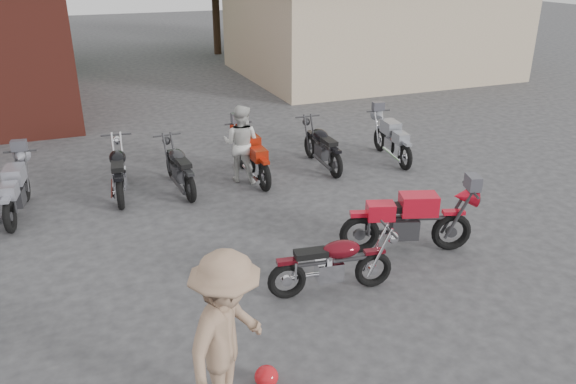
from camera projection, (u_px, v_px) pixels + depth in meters
name	position (u px, v px, depth m)	size (l,w,h in m)	color
ground	(357.00, 310.00, 7.85)	(90.00, 90.00, 0.00)	#333335
stucco_building	(368.00, 30.00, 22.89)	(10.00, 8.00, 3.50)	tan
vintage_motorcycle	(334.00, 260.00, 8.07)	(1.81, 0.60, 1.05)	#540A13
sportbike	(410.00, 218.00, 9.17)	(2.12, 0.70, 1.23)	red
helmet	(266.00, 377.00, 6.42)	(0.28, 0.28, 0.26)	red
person_light	(241.00, 144.00, 12.02)	(0.82, 0.64, 1.68)	beige
person_tan	(228.00, 339.00, 5.70)	(1.27, 0.73, 1.97)	#9E7C62
row_bike_1	(15.00, 188.00, 10.48)	(1.93, 0.64, 1.12)	gray
row_bike_2	(119.00, 168.00, 11.41)	(1.99, 0.66, 1.15)	black
row_bike_3	(179.00, 165.00, 11.65)	(1.88, 0.62, 1.09)	black
row_bike_4	(252.00, 154.00, 12.22)	(2.01, 0.66, 1.16)	#A6220D
row_bike_5	(322.00, 144.00, 12.90)	(1.93, 0.64, 1.12)	black
row_bike_6	(392.00, 137.00, 13.38)	(1.92, 0.63, 1.11)	gray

